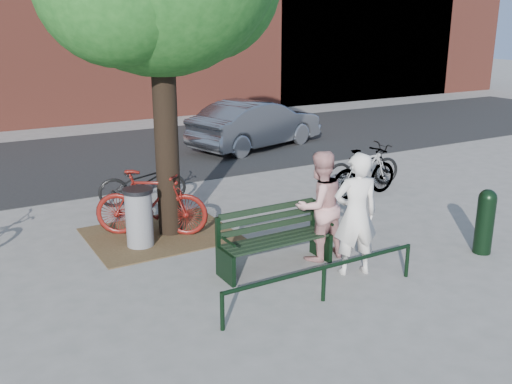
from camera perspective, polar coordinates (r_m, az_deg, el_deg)
ground at (r=8.68m, az=1.95°, el=-7.63°), size 90.00×90.00×0.00m
dirt_pit at (r=10.10m, az=-9.58°, el=-4.19°), size 2.40×2.00×0.02m
road at (r=16.16m, az=-14.25°, el=3.45°), size 40.00×7.00×0.01m
park_bench at (r=8.55m, az=1.70°, el=-4.52°), size 1.74×0.54×0.97m
guard_railing at (r=7.61m, az=6.81°, el=-8.04°), size 3.06×0.06×0.51m
person_left at (r=8.32m, az=9.95°, el=-2.21°), size 0.77×0.62×1.82m
person_right at (r=8.79m, az=6.36°, el=-1.39°), size 0.84×0.66×1.72m
bollard at (r=9.73m, az=21.95°, el=-2.54°), size 0.28×0.28×1.06m
litter_bin at (r=9.51m, az=-11.61°, el=-2.50°), size 0.48×0.48×0.99m
bicycle_b at (r=9.93m, az=-10.45°, el=-1.09°), size 1.94×1.51×1.17m
bicycle_c at (r=11.71m, az=-11.28°, el=0.98°), size 1.85×0.93×0.93m
bicycle_d at (r=12.21m, az=10.79°, el=1.94°), size 1.76×0.58×1.05m
bicycle_e at (r=12.87m, az=10.66°, el=2.55°), size 1.92×0.83×0.98m
parked_car at (r=16.71m, az=0.04°, el=6.83°), size 4.51×2.60×1.41m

